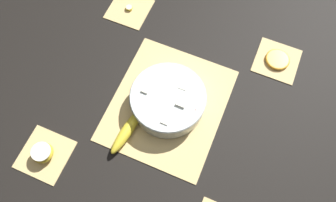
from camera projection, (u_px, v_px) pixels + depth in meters
name	position (u px, v px, depth m)	size (l,w,h in m)	color
ground_plane	(168.00, 105.00, 1.15)	(6.00, 6.00, 0.00)	black
bamboo_mat_center	(168.00, 105.00, 1.15)	(0.44, 0.38, 0.01)	#D6B775
coaster_mat_near_right	(277.00, 60.00, 1.21)	(0.16, 0.16, 0.01)	#D6B775
coaster_mat_far_left	(45.00, 154.00, 1.08)	(0.16, 0.16, 0.01)	#D6B775
coaster_mat_far_right	(129.00, 9.00, 1.31)	(0.16, 0.16, 0.01)	#D6B775
fruit_salad_bowl	(168.00, 100.00, 1.10)	(0.26, 0.26, 0.08)	silver
whole_banana	(127.00, 130.00, 1.09)	(0.19, 0.06, 0.04)	yellow
apple_half	(43.00, 153.00, 1.05)	(0.07, 0.07, 0.04)	gold
orange_slice_whole	(278.00, 59.00, 1.21)	(0.09, 0.09, 0.01)	orange
banana_coin_single	(129.00, 8.00, 1.30)	(0.03, 0.03, 0.01)	#F4EABC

